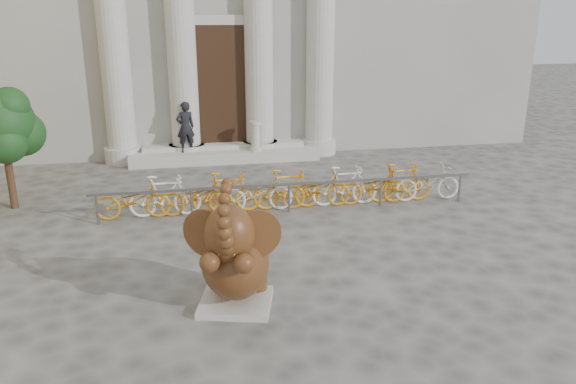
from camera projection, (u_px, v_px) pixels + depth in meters
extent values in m
plane|color=#474442|center=(272.00, 299.00, 9.36)|extent=(80.00, 80.00, 0.00)
cube|color=black|center=(222.00, 87.00, 17.94)|extent=(2.40, 0.16, 4.00)
cylinder|color=#A8A59E|center=(112.00, 32.00, 16.74)|extent=(0.90, 0.90, 8.00)
cylinder|color=#A8A59E|center=(180.00, 32.00, 17.10)|extent=(0.90, 0.90, 8.00)
cylinder|color=#A8A59E|center=(258.00, 31.00, 17.53)|extent=(0.90, 0.90, 8.00)
cylinder|color=#A8A59E|center=(320.00, 31.00, 17.88)|extent=(0.90, 0.90, 8.00)
cube|color=#A8A59E|center=(225.00, 155.00, 18.10)|extent=(6.00, 1.20, 0.36)
cube|color=#A8A59E|center=(236.00, 302.00, 9.14)|extent=(1.35, 1.27, 0.11)
ellipsoid|color=black|center=(237.00, 273.00, 9.25)|extent=(1.15, 1.11, 0.73)
ellipsoid|color=black|center=(235.00, 261.00, 8.94)|extent=(1.39, 1.59, 1.18)
cylinder|color=black|center=(221.00, 279.00, 9.47)|extent=(0.41, 0.41, 0.30)
cylinder|color=black|center=(257.00, 280.00, 9.43)|extent=(0.41, 0.41, 0.30)
cylinder|color=black|center=(214.00, 260.00, 8.45)|extent=(0.43, 0.72, 0.45)
cylinder|color=black|center=(246.00, 261.00, 8.42)|extent=(0.43, 0.72, 0.45)
ellipsoid|color=black|center=(230.00, 234.00, 8.36)|extent=(0.93, 0.89, 0.91)
cylinder|color=black|center=(206.00, 233.00, 8.52)|extent=(0.68, 0.46, 0.77)
cylinder|color=black|center=(256.00, 234.00, 8.48)|extent=(0.77, 0.11, 0.77)
cone|color=beige|center=(218.00, 251.00, 8.20)|extent=(0.08, 0.26, 0.12)
cone|color=beige|center=(237.00, 252.00, 8.19)|extent=(0.20, 0.27, 0.12)
cube|color=slate|center=(289.00, 184.00, 13.23)|extent=(9.15, 0.06, 0.06)
cylinder|color=slate|center=(97.00, 210.00, 12.56)|extent=(0.06, 0.06, 0.70)
cylinder|color=slate|center=(192.00, 204.00, 12.93)|extent=(0.06, 0.06, 0.70)
cylinder|color=slate|center=(289.00, 198.00, 13.34)|extent=(0.06, 0.06, 0.70)
cylinder|color=slate|center=(380.00, 193.00, 13.75)|extent=(0.06, 0.06, 0.70)
cylinder|color=slate|center=(459.00, 188.00, 14.12)|extent=(0.06, 0.06, 0.70)
imported|color=orange|center=(132.00, 198.00, 12.88)|extent=(1.70, 0.50, 1.00)
imported|color=silver|center=(165.00, 196.00, 13.01)|extent=(1.66, 0.47, 1.00)
imported|color=orange|center=(196.00, 194.00, 13.14)|extent=(1.70, 0.50, 1.00)
imported|color=orange|center=(227.00, 193.00, 13.27)|extent=(1.66, 0.47, 1.00)
imported|color=silver|center=(257.00, 191.00, 13.40)|extent=(1.70, 0.50, 1.00)
imported|color=orange|center=(287.00, 189.00, 13.53)|extent=(1.66, 0.47, 1.00)
imported|color=orange|center=(316.00, 187.00, 13.65)|extent=(1.70, 0.50, 1.00)
imported|color=silver|center=(345.00, 186.00, 13.78)|extent=(1.66, 0.47, 1.00)
imported|color=orange|center=(373.00, 184.00, 13.91)|extent=(1.70, 0.50, 1.00)
imported|color=orange|center=(400.00, 183.00, 14.04)|extent=(1.66, 0.47, 1.00)
imported|color=silver|center=(427.00, 181.00, 14.17)|extent=(1.70, 0.50, 1.00)
cylinder|color=#332114|center=(10.00, 172.00, 13.46)|extent=(0.18, 0.18, 1.80)
sphere|color=#123311|center=(2.00, 123.00, 13.10)|extent=(1.50, 1.50, 1.50)
sphere|color=#123311|center=(22.00, 133.00, 13.44)|extent=(1.10, 1.10, 1.10)
sphere|color=#123311|center=(5.00, 142.00, 12.96)|extent=(1.00, 1.00, 1.00)
sphere|color=#123311|center=(10.00, 106.00, 12.93)|extent=(0.90, 0.90, 0.90)
imported|color=black|center=(185.00, 127.00, 17.50)|extent=(0.66, 0.52, 1.59)
cylinder|color=#A8A59E|center=(256.00, 149.00, 17.92)|extent=(0.38, 0.38, 0.12)
cylinder|color=#A8A59E|center=(255.00, 137.00, 17.80)|extent=(0.27, 0.27, 0.86)
cylinder|color=#A8A59E|center=(255.00, 123.00, 17.66)|extent=(0.38, 0.38, 0.10)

